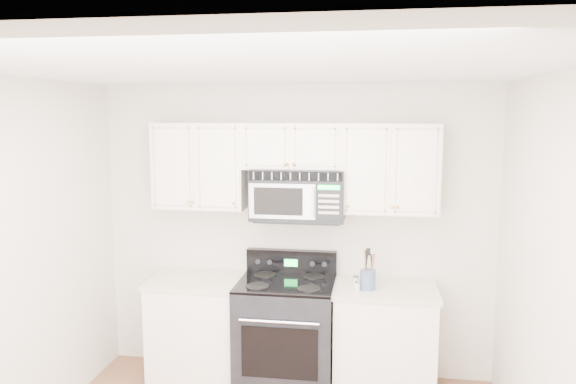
# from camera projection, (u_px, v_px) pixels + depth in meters

# --- Properties ---
(room) EXTENTS (3.51, 3.51, 2.61)m
(room) POSITION_uv_depth(u_px,v_px,m) (254.00, 292.00, 3.33)
(room) COLOR brown
(room) RESTS_ON ground
(base_cabinet_left) EXTENTS (0.86, 0.65, 0.92)m
(base_cabinet_left) POSITION_uv_depth(u_px,v_px,m) (202.00, 332.00, 4.98)
(base_cabinet_left) COLOR silver
(base_cabinet_left) RESTS_ON ground
(base_cabinet_right) EXTENTS (0.86, 0.65, 0.92)m
(base_cabinet_right) POSITION_uv_depth(u_px,v_px,m) (384.00, 343.00, 4.74)
(base_cabinet_right) COLOR silver
(base_cabinet_right) RESTS_ON ground
(range) EXTENTS (0.81, 0.74, 1.13)m
(range) POSITION_uv_depth(u_px,v_px,m) (286.00, 332.00, 4.83)
(range) COLOR black
(range) RESTS_ON ground
(upper_cabinets) EXTENTS (2.44, 0.37, 0.75)m
(upper_cabinets) POSITION_uv_depth(u_px,v_px,m) (293.00, 163.00, 4.79)
(upper_cabinets) COLOR silver
(upper_cabinets) RESTS_ON ground
(microwave) EXTENTS (0.79, 0.45, 0.44)m
(microwave) POSITION_uv_depth(u_px,v_px,m) (298.00, 194.00, 4.78)
(microwave) COLOR black
(microwave) RESTS_ON ground
(utensil_crock) EXTENTS (0.13, 0.13, 0.34)m
(utensil_crock) POSITION_uv_depth(u_px,v_px,m) (368.00, 278.00, 4.59)
(utensil_crock) COLOR #465E75
(utensil_crock) RESTS_ON base_cabinet_right
(shaker_salt) EXTENTS (0.04, 0.04, 0.09)m
(shaker_salt) POSITION_uv_depth(u_px,v_px,m) (358.00, 286.00, 4.54)
(shaker_salt) COLOR silver
(shaker_salt) RESTS_ON base_cabinet_right
(shaker_pepper) EXTENTS (0.04, 0.04, 0.10)m
(shaker_pepper) POSITION_uv_depth(u_px,v_px,m) (356.00, 281.00, 4.65)
(shaker_pepper) COLOR silver
(shaker_pepper) RESTS_ON base_cabinet_right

